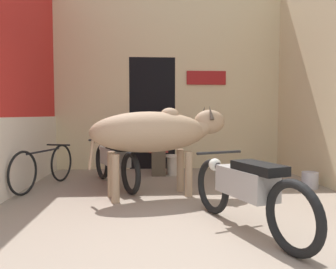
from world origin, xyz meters
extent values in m
plane|color=gray|center=(0.00, 0.00, 0.00)|extent=(30.00, 30.00, 0.00)
cube|color=red|center=(-2.54, 2.24, 2.05)|extent=(0.18, 4.48, 4.11)
cube|color=silver|center=(-2.44, 2.24, 0.57)|extent=(0.03, 4.48, 1.15)
cube|color=beige|center=(0.00, 4.57, 3.26)|extent=(4.90, 0.18, 1.68)
cube|color=beige|center=(-1.65, 4.57, 1.21)|extent=(1.59, 0.18, 2.42)
cube|color=beige|center=(1.29, 4.57, 1.21)|extent=(2.31, 0.18, 2.42)
cube|color=black|center=(-0.36, 4.93, 1.21)|extent=(0.99, 0.90, 2.42)
cube|color=maroon|center=(0.82, 4.46, 1.99)|extent=(0.86, 0.03, 0.29)
ellipsoid|color=tan|center=(-0.43, 2.03, 0.94)|extent=(1.82, 1.05, 0.59)
ellipsoid|color=tan|center=(-0.14, 2.11, 1.18)|extent=(0.33, 0.31, 0.22)
cylinder|color=tan|center=(0.33, 2.24, 0.99)|extent=(0.45, 0.37, 0.39)
ellipsoid|color=tan|center=(0.48, 2.28, 1.08)|extent=(0.56, 0.43, 0.36)
cylinder|color=tan|center=(-1.22, 1.82, 0.73)|extent=(0.13, 0.08, 0.59)
cylinder|color=tan|center=(0.04, 2.34, 0.33)|extent=(0.11, 0.11, 0.66)
cylinder|color=tan|center=(0.13, 2.01, 0.33)|extent=(0.11, 0.11, 0.66)
cylinder|color=tan|center=(-0.99, 2.05, 0.33)|extent=(0.11, 0.11, 0.66)
cylinder|color=tan|center=(-0.90, 1.73, 0.33)|extent=(0.11, 0.11, 0.66)
cone|color=#473D33|center=(0.40, 2.39, 1.21)|extent=(0.11, 0.17, 0.23)
cone|color=#473D33|center=(0.47, 2.15, 1.21)|extent=(0.11, 0.17, 0.23)
torus|color=black|center=(0.75, -0.04, 0.33)|extent=(0.29, 0.64, 0.65)
torus|color=black|center=(0.31, 1.18, 0.33)|extent=(0.29, 0.64, 0.65)
cube|color=#9E9993|center=(0.53, 0.57, 0.50)|extent=(0.50, 0.77, 0.28)
cube|color=black|center=(0.60, 0.39, 0.68)|extent=(0.44, 0.63, 0.09)
cylinder|color=black|center=(0.36, 1.05, 0.75)|extent=(0.56, 0.22, 0.03)
sphere|color=silver|center=(0.33, 1.14, 0.60)|extent=(0.15, 0.15, 0.15)
torus|color=black|center=(-0.72, 2.18, 0.32)|extent=(0.35, 0.61, 0.64)
torus|color=black|center=(-1.30, 3.39, 0.32)|extent=(0.35, 0.61, 0.64)
cube|color=#9E9993|center=(-1.01, 2.78, 0.49)|extent=(0.57, 0.79, 0.28)
cube|color=black|center=(-0.92, 2.60, 0.67)|extent=(0.49, 0.65, 0.09)
cylinder|color=black|center=(-1.24, 3.25, 0.74)|extent=(0.54, 0.28, 0.03)
sphere|color=silver|center=(-1.28, 3.34, 0.59)|extent=(0.15, 0.15, 0.15)
torus|color=black|center=(-2.30, 2.22, 0.33)|extent=(0.22, 0.64, 0.66)
torus|color=black|center=(-2.00, 3.23, 0.33)|extent=(0.22, 0.64, 0.66)
cylinder|color=black|center=(-2.15, 2.73, 0.60)|extent=(0.27, 0.84, 0.03)
cylinder|color=black|center=(-2.03, 3.14, 0.66)|extent=(0.43, 0.15, 0.03)
cube|color=brown|center=(-0.26, 3.62, 0.20)|extent=(0.27, 0.14, 0.39)
cube|color=brown|center=(-0.26, 3.71, 0.44)|extent=(0.27, 0.32, 0.11)
cube|color=maroon|center=(-0.26, 3.78, 0.72)|extent=(0.38, 0.20, 0.57)
sphere|color=tan|center=(-0.26, 3.78, 1.11)|extent=(0.20, 0.20, 0.20)
cylinder|color=beige|center=(0.04, 3.73, 0.18)|extent=(0.24, 0.24, 0.36)
cylinder|color=beige|center=(0.04, 3.73, 0.37)|extent=(0.35, 0.35, 0.04)
cylinder|color=#A8A8B2|center=(2.16, 2.43, 0.13)|extent=(0.26, 0.26, 0.26)
camera|label=1|loc=(-0.47, -2.66, 1.19)|focal=35.00mm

